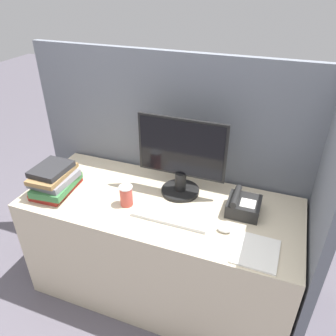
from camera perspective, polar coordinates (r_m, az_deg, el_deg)
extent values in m
plane|color=#56515B|center=(2.25, -4.74, -26.07)|extent=(12.00, 12.00, 0.00)
cube|color=slate|center=(2.19, 2.15, -0.03)|extent=(2.01, 0.04, 1.50)
cube|color=slate|center=(1.85, 24.28, -9.98)|extent=(0.04, 0.73, 1.50)
cube|color=beige|center=(2.15, -1.34, -13.75)|extent=(1.61, 0.67, 0.73)
cylinder|color=black|center=(1.99, 2.14, -3.93)|extent=(0.23, 0.23, 0.02)
cylinder|color=black|center=(1.95, 2.18, -2.29)|extent=(0.07, 0.07, 0.12)
cube|color=black|center=(1.84, 2.38, 3.55)|extent=(0.52, 0.02, 0.35)
cube|color=black|center=(1.83, 2.28, 3.42)|extent=(0.49, 0.01, 0.33)
cube|color=silver|center=(1.80, 0.62, -8.29)|extent=(0.42, 0.14, 0.02)
ellipsoid|color=silver|center=(1.73, 9.79, -10.50)|extent=(0.07, 0.04, 0.03)
cylinder|color=#BF4C3F|center=(1.87, -7.27, -4.90)|extent=(0.07, 0.07, 0.12)
cylinder|color=white|center=(1.83, -7.40, -3.34)|extent=(0.08, 0.08, 0.01)
cube|color=maroon|center=(2.10, -18.85, -3.30)|extent=(0.21, 0.30, 0.04)
cube|color=#38723F|center=(2.06, -18.83, -2.73)|extent=(0.22, 0.30, 0.04)
cube|color=slate|center=(2.05, -19.21, -1.72)|extent=(0.22, 0.25, 0.04)
cube|color=olive|center=(2.04, -19.46, -0.94)|extent=(0.19, 0.29, 0.03)
cube|color=#262628|center=(2.03, -19.66, -0.15)|extent=(0.19, 0.23, 0.03)
cube|color=black|center=(1.86, 13.04, -6.52)|extent=(0.18, 0.18, 0.08)
cube|color=white|center=(1.81, 13.76, -6.02)|extent=(0.08, 0.08, 0.00)
cylinder|color=black|center=(1.83, 11.75, -4.80)|extent=(0.04, 0.18, 0.04)
cube|color=white|center=(1.66, 15.05, -13.86)|extent=(0.22, 0.23, 0.01)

